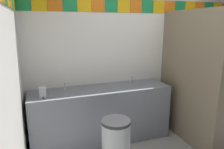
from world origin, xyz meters
name	(u,v)px	position (x,y,z in m)	size (l,w,h in m)	color
wall_back	(139,54)	(0.00, 1.54, 1.31)	(3.84, 0.09, 2.62)	white
wall_side	(2,94)	(-1.96, 0.00, 1.31)	(0.09, 2.99, 2.62)	white
vanity_counter	(102,114)	(-0.79, 1.22, 0.45)	(2.15, 0.56, 0.87)	slate
faucet_left	(65,87)	(-1.33, 1.31, 0.92)	(0.04, 0.10, 0.14)	silver
faucet_right	(131,81)	(-0.26, 1.31, 0.92)	(0.04, 0.10, 0.14)	silver
soap_dispenser	(43,93)	(-1.65, 1.06, 0.95)	(0.09, 0.09, 0.16)	gray
stall_divider	(207,81)	(0.63, 0.59, 1.02)	(0.92, 1.33, 2.04)	#726651
toilet	(197,110)	(0.98, 1.09, 0.30)	(0.39, 0.49, 0.74)	white
trash_bin	(116,144)	(-0.82, 0.51, 0.34)	(0.37, 0.37, 0.67)	#999EA3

